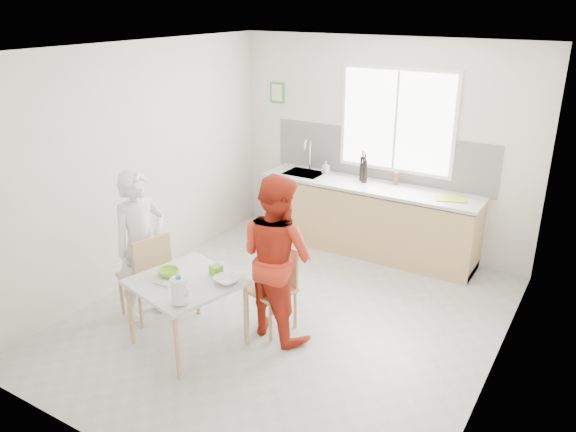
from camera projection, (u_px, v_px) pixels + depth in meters
The scene contains 21 objects.
ground at pixel (289, 318), 5.86m from camera, with size 4.50×4.50×0.00m, color #B7B7B2.
room_shell at pixel (289, 166), 5.26m from camera, with size 4.50×4.50×4.50m.
window at pixel (397, 121), 6.92m from camera, with size 1.50×0.06×1.30m.
backsplash at pixel (380, 156), 7.20m from camera, with size 3.00×0.02×0.65m, color white.
picture_frame at pixel (277, 93), 7.70m from camera, with size 0.22×0.03×0.28m.
kitchen_counter at pixel (367, 221), 7.26m from camera, with size 2.84×0.64×1.37m.
dining_table at pixel (186, 287), 5.21m from camera, with size 1.07×1.07×0.68m.
chair_left at pixel (148, 272), 5.69m from camera, with size 0.52×0.52×0.94m.
chair_far at pixel (276, 284), 5.56m from camera, with size 0.48×0.48×0.86m.
person_white at pixel (141, 246), 5.64m from camera, with size 0.57×0.38×1.57m, color white.
person_red at pixel (277, 257), 5.33m from camera, with size 0.80×0.62×1.64m, color red.
bowl_green at pixel (169, 272), 5.27m from camera, with size 0.19×0.19×0.06m, color #82CF2F.
bowl_white at pixel (227, 280), 5.14m from camera, with size 0.23×0.23×0.06m, color white.
milk_jug at pixel (179, 290), 4.74m from camera, with size 0.19×0.14×0.25m.
green_box at pixel (216, 270), 5.28m from camera, with size 0.10×0.10×0.09m, color #6EC12C.
spoon at pixel (160, 285), 5.09m from camera, with size 0.01×0.01×0.16m, color #A5A5AA.
cutting_board at pixel (451, 198), 6.56m from camera, with size 0.35×0.25×0.01m, color #97BF2C.
wine_bottle_a at pixel (362, 168), 7.17m from camera, with size 0.07×0.07×0.32m, color black.
wine_bottle_b at pixel (365, 171), 7.10m from camera, with size 0.07×0.07×0.30m, color black.
jar_amber at pixel (396, 179), 7.03m from camera, with size 0.06×0.06×0.16m, color brown.
soap_bottle at pixel (326, 167), 7.49m from camera, with size 0.08×0.08×0.17m, color #999999.
Camera 1 is at (2.63, -4.34, 3.12)m, focal length 35.00 mm.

